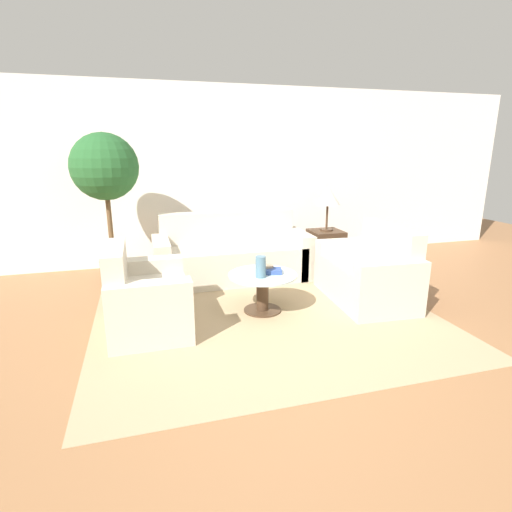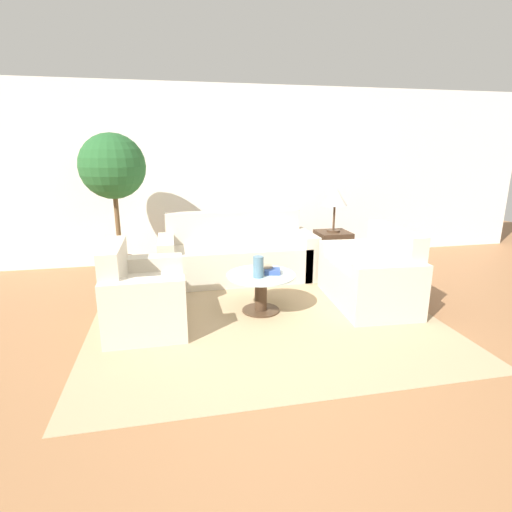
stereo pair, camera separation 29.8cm
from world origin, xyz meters
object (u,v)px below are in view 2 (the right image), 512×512
sofa_main (237,256)px  potted_plant (113,174)px  table_lamp (335,197)px  vase (258,267)px  book_stack (272,271)px  loveseat (373,278)px  coffee_table (261,287)px  bowl (265,268)px  armchair (140,298)px

sofa_main → potted_plant: bearing=172.7°
table_lamp → vase: table_lamp is taller
table_lamp → book_stack: table_lamp is taller
potted_plant → book_stack: bearing=-39.8°
sofa_main → vase: bearing=-89.5°
loveseat → potted_plant: bearing=-112.9°
coffee_table → book_stack: size_ratio=3.67×
sofa_main → book_stack: sofa_main is taller
sofa_main → table_lamp: table_lamp is taller
book_stack → sofa_main: bearing=112.3°
book_stack → potted_plant: bearing=154.0°
bowl → book_stack: size_ratio=0.79×
coffee_table → vase: 0.28m
coffee_table → potted_plant: potted_plant is taller
loveseat → book_stack: (-1.17, 0.01, 0.15)m
coffee_table → bowl: (0.07, 0.09, 0.18)m
coffee_table → vase: bearing=-117.7°
potted_plant → table_lamp: bearing=-4.9°
coffee_table → vase: (-0.05, -0.09, 0.26)m
armchair → book_stack: 1.36m
coffee_table → loveseat: bearing=-0.4°
loveseat → table_lamp: bearing=-176.3°
loveseat → potted_plant: size_ratio=0.68×
sofa_main → book_stack: bearing=-81.4°
potted_plant → bowl: (1.64, -1.32, -0.94)m
sofa_main → table_lamp: 1.55m
coffee_table → book_stack: 0.21m
sofa_main → potted_plant: size_ratio=1.08×
bowl → book_stack: 0.10m
potted_plant → bowl: potted_plant is taller
bowl → book_stack: bearing=-58.0°
sofa_main → loveseat: 1.82m
book_stack → loveseat: bearing=13.1°
armchair → bowl: size_ratio=6.38×
sofa_main → bowl: 1.15m
potted_plant → sofa_main: bearing=-7.3°
bowl → book_stack: bowl is taller
coffee_table → vase: vase is taller
table_lamp → potted_plant: potted_plant is taller
book_stack → vase: bearing=-137.1°
armchair → potted_plant: potted_plant is taller
sofa_main → potted_plant: 1.88m
coffee_table → armchair: bearing=-175.1°
sofa_main → potted_plant: (-1.51, 0.19, 1.10)m
potted_plant → vase: potted_plant is taller
potted_plant → book_stack: 2.40m
coffee_table → bowl: 0.21m
sofa_main → coffee_table: 1.22m
table_lamp → bowl: size_ratio=3.93×
armchair → book_stack: (1.35, 0.11, 0.15)m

